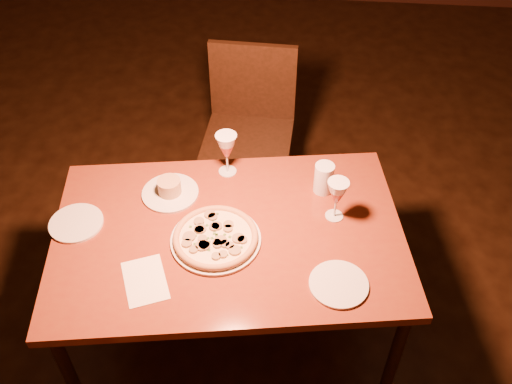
{
  "coord_description": "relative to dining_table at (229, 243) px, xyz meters",
  "views": [
    {
      "loc": [
        0.2,
        -1.38,
        2.29
      ],
      "look_at": [
        0.06,
        0.08,
        0.87
      ],
      "focal_mm": 40.0,
      "sensor_mm": 36.0,
      "label": 1
    }
  ],
  "objects": [
    {
      "name": "pizza_plate",
      "position": [
        -0.04,
        -0.05,
        0.08
      ],
      "size": [
        0.33,
        0.33,
        0.04
      ],
      "color": "silver",
      "rests_on": "dining_table"
    },
    {
      "name": "floor",
      "position": [
        0.04,
        -0.03,
        -0.64
      ],
      "size": [
        7.0,
        7.0,
        0.0
      ],
      "primitive_type": "plane",
      "color": "#311D10",
      "rests_on": "ground"
    },
    {
      "name": "side_plate_near",
      "position": [
        0.41,
        -0.2,
        0.07
      ],
      "size": [
        0.21,
        0.21,
        0.01
      ],
      "primitive_type": "cylinder",
      "color": "silver",
      "rests_on": "dining_table"
    },
    {
      "name": "chair_far",
      "position": [
        -0.02,
        0.9,
        -0.13
      ],
      "size": [
        0.45,
        0.45,
        0.91
      ],
      "rotation": [
        0.0,
        0.0,
        -0.04
      ],
      "color": "black",
      "rests_on": "floor"
    },
    {
      "name": "ramekin_saucer",
      "position": [
        -0.26,
        0.18,
        0.09
      ],
      "size": [
        0.23,
        0.23,
        0.07
      ],
      "color": "silver",
      "rests_on": "dining_table"
    },
    {
      "name": "dining_table",
      "position": [
        0.0,
        0.0,
        0.0
      ],
      "size": [
        1.43,
        1.05,
        0.7
      ],
      "rotation": [
        0.0,
        0.0,
        0.17
      ],
      "color": "maroon",
      "rests_on": "floor"
    },
    {
      "name": "water_tumbler",
      "position": [
        0.35,
        0.27,
        0.13
      ],
      "size": [
        0.08,
        0.08,
        0.13
      ],
      "primitive_type": "cylinder",
      "color": "silver",
      "rests_on": "dining_table"
    },
    {
      "name": "menu_card",
      "position": [
        -0.26,
        -0.25,
        0.06
      ],
      "size": [
        0.21,
        0.24,
        0.0
      ],
      "primitive_type": "cube",
      "rotation": [
        0.0,
        0.0,
        0.41
      ],
      "color": "white",
      "rests_on": "dining_table"
    },
    {
      "name": "wine_glass_right",
      "position": [
        0.39,
        0.12,
        0.15
      ],
      "size": [
        0.08,
        0.08,
        0.18
      ],
      "primitive_type": null,
      "color": "#B8504C",
      "rests_on": "dining_table"
    },
    {
      "name": "side_plate_left",
      "position": [
        -0.58,
        -0.01,
        0.07
      ],
      "size": [
        0.2,
        0.2,
        0.01
      ],
      "primitive_type": "cylinder",
      "color": "silver",
      "rests_on": "dining_table"
    },
    {
      "name": "pendant_light",
      "position": [
        0.0,
        -0.0,
        0.93
      ],
      "size": [
        0.12,
        0.12,
        0.12
      ],
      "primitive_type": "sphere",
      "color": "#FF7747",
      "rests_on": "ceiling"
    },
    {
      "name": "wine_glass_far",
      "position": [
        -0.05,
        0.34,
        0.16
      ],
      "size": [
        0.09,
        0.09,
        0.19
      ],
      "primitive_type": null,
      "color": "#B8504C",
      "rests_on": "dining_table"
    }
  ]
}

